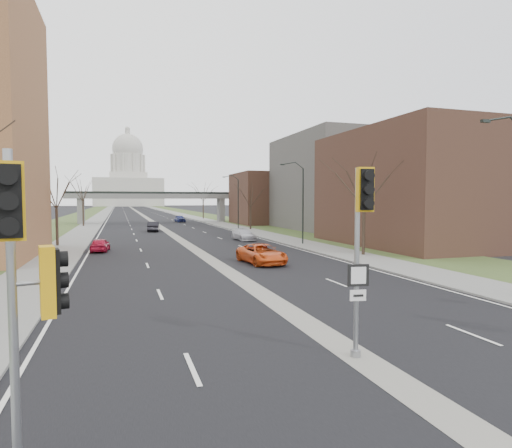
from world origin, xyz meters
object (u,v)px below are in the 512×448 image
signal_pole_median (361,227)px  car_left_near (100,245)px  signal_pole_left (25,266)px  car_left_far (153,226)px  car_right_far (180,219)px  car_right_near (262,254)px  car_right_mid (244,235)px

signal_pole_median → car_left_near: 32.33m
signal_pole_left → car_left_far: (6.42, 58.11, -2.96)m
car_left_far → car_right_far: 27.05m
signal_pole_median → signal_pole_left: bearing=-150.3°
signal_pole_median → car_right_near: bearing=89.8°
car_left_far → car_right_far: bearing=-99.5°
car_left_far → car_right_near: car_left_far is taller
signal_pole_left → car_right_mid: bearing=57.4°
signal_pole_left → car_right_mid: 43.52m
car_left_near → car_right_mid: (15.75, 6.51, 0.03)m
car_right_near → car_right_mid: size_ratio=1.14×
car_right_far → car_left_near: bearing=-110.7°
signal_pole_median → car_right_far: size_ratio=1.33×
signal_pole_median → car_right_near: 19.98m
car_left_far → car_right_mid: (9.12, -17.58, -0.09)m
car_left_far → car_right_near: bearing=105.0°
car_right_mid → car_right_far: 43.60m
signal_pole_median → car_right_mid: signal_pole_median is taller
car_right_near → car_right_far: bearing=82.3°
car_left_near → car_right_mid: 17.04m
car_left_far → signal_pole_median: bearing=98.5°
signal_pole_median → car_left_near: bearing=115.1°
car_left_far → car_right_far: car_left_far is taller
signal_pole_median → car_right_near: size_ratio=1.09×
car_right_mid → car_right_near: bearing=-107.4°
car_right_near → car_right_mid: 18.51m
car_left_near → signal_pole_left: bearing=95.6°
signal_pole_left → car_right_far: size_ratio=1.30×
car_right_mid → signal_pole_median: bearing=-106.4°
signal_pole_left → car_left_near: bearing=78.7°
car_right_mid → car_right_far: bearing=86.7°
car_right_near → signal_pole_median: bearing=-105.6°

